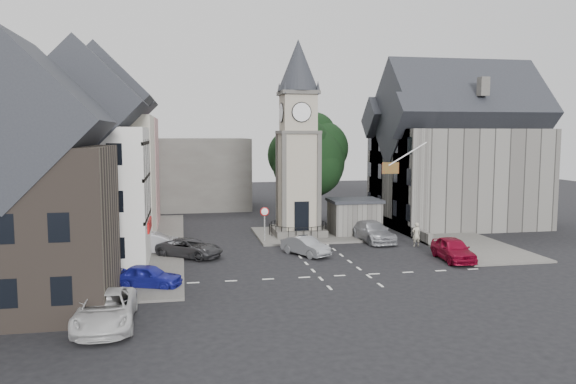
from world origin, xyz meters
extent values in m
plane|color=black|center=(0.00, 0.00, 0.00)|extent=(120.00, 120.00, 0.00)
cube|color=#595651|center=(-12.50, 6.00, 0.07)|extent=(6.00, 30.00, 0.14)
cube|color=#595651|center=(12.00, 8.00, 0.07)|extent=(6.00, 26.00, 0.14)
cube|color=#595651|center=(1.50, 8.00, 0.08)|extent=(10.00, 8.00, 0.16)
cube|color=silver|center=(0.00, -5.50, 0.01)|extent=(20.00, 8.00, 0.01)
cube|color=#4C4944|center=(0.00, 8.00, 0.35)|extent=(4.20, 4.20, 0.70)
torus|color=black|center=(0.00, 8.00, 1.08)|extent=(4.86, 4.86, 0.06)
cube|color=#A19982|center=(0.00, 8.00, 4.70)|extent=(3.00, 3.00, 8.00)
cube|color=black|center=(0.00, 6.55, 1.90)|extent=(1.20, 0.25, 2.40)
cube|color=#4C4944|center=(0.00, 8.00, 8.70)|extent=(3.30, 3.30, 0.25)
cube|color=#A19982|center=(0.00, 8.00, 10.30)|extent=(2.70, 2.70, 3.20)
cylinder|color=white|center=(0.00, 6.60, 10.30)|extent=(1.50, 0.12, 1.50)
cube|color=#4C4944|center=(0.00, 8.00, 11.90)|extent=(3.10, 3.10, 0.30)
cone|color=#22242A|center=(0.00, 8.00, 14.15)|extent=(3.40, 3.40, 4.20)
cube|color=#55534E|center=(4.80, 7.50, 1.40)|extent=(4.00, 3.00, 2.80)
cube|color=#22242A|center=(4.80, 7.50, 2.95)|extent=(4.30, 3.30, 0.25)
cylinder|color=black|center=(2.00, 13.00, 2.20)|extent=(0.70, 0.70, 4.40)
cylinder|color=black|center=(-3.20, 5.50, 1.25)|extent=(0.10, 0.10, 2.50)
cone|color=#A50C0C|center=(-3.20, 5.40, 2.50)|extent=(0.70, 0.06, 0.70)
cone|color=white|center=(-3.20, 5.38, 2.50)|extent=(0.54, 0.04, 0.54)
cube|color=tan|center=(-15.50, 16.00, 5.00)|extent=(7.50, 7.00, 10.00)
cube|color=beige|center=(-15.50, 8.00, 5.00)|extent=(7.50, 7.00, 10.00)
cube|color=silver|center=(-15.50, 0.00, 4.50)|extent=(7.50, 7.00, 9.00)
cube|color=#453A33|center=(-17.00, -9.00, 4.00)|extent=(8.00, 7.00, 8.00)
cube|color=#4C4944|center=(-12.00, 28.00, 4.00)|extent=(20.00, 10.00, 8.00)
cube|color=#55534E|center=(16.00, 11.00, 4.50)|extent=(14.00, 10.00, 9.00)
cube|color=#55534E|center=(9.80, 7.50, 4.50)|extent=(1.60, 4.40, 9.00)
cube|color=#55534E|center=(9.80, 14.50, 4.50)|extent=(1.60, 4.40, 9.00)
cube|color=#55534E|center=(9.20, 10.00, 0.45)|extent=(0.40, 16.00, 0.90)
cylinder|color=white|center=(8.00, 4.00, 7.00)|extent=(3.17, 0.10, 1.89)
plane|color=#B21414|center=(6.60, 4.00, 5.90)|extent=(1.40, 0.00, 1.40)
imported|color=#1C209C|center=(-11.50, -6.00, 0.65)|extent=(4.12, 2.80, 1.30)
imported|color=#B3B4BC|center=(-11.50, 2.91, 0.77)|extent=(4.69, 1.68, 1.54)
imported|color=#303033|center=(-9.08, 1.35, 0.66)|extent=(5.13, 4.46, 1.31)
imported|color=#919499|center=(-1.00, 0.50, 0.66)|extent=(3.21, 4.16, 1.32)
imported|color=#A5A7AD|center=(5.39, 4.50, 0.79)|extent=(2.70, 5.62, 1.58)
imported|color=maroon|center=(8.50, -3.00, 0.78)|extent=(2.23, 4.74, 1.57)
imported|color=silver|center=(-13.00, -12.21, 0.77)|extent=(2.69, 5.58, 1.53)
imported|color=#A9A28C|center=(8.00, 2.00, 0.92)|extent=(0.71, 0.50, 1.84)
camera|label=1|loc=(-9.49, -37.72, 8.66)|focal=35.00mm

